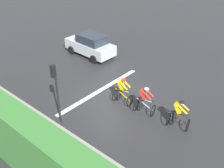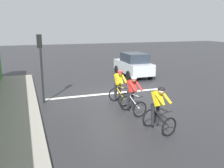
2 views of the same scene
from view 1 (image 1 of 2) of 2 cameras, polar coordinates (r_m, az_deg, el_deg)
The scene contains 10 objects.
ground_plane at distance 16.70m, azimuth -0.67°, elevation -2.25°, with size 80.00×80.00×0.00m, color #28282B.
sidewalk_kerb at distance 12.74m, azimuth -10.22°, elevation -15.28°, with size 2.80×18.81×0.12m, color gray.
stone_wall_low at distance 12.24m, azimuth -13.67°, elevation -16.69°, with size 0.44×18.81×0.57m, color gray.
hedge_wall at distance 11.35m, azimuth -15.61°, elevation -13.60°, with size 1.10×18.81×2.82m, color #387533.
road_marking_stop_line at distance 17.12m, azimuth -2.51°, elevation -1.35°, with size 7.00×0.30×0.01m, color silver.
cyclist_lead at distance 14.15m, azimuth 13.73°, elevation -6.27°, with size 0.90×1.20×1.66m.
cyclist_second at distance 14.85m, azimuth 6.76°, elevation -3.52°, with size 0.86×1.18×1.66m.
cyclist_mid at distance 15.57m, azimuth 2.11°, elevation -1.50°, with size 0.80×1.15×1.66m.
car_silver at distance 21.42m, azimuth -4.54°, elevation 8.18°, with size 1.97×4.15×1.76m.
traffic_light_near_crossing at distance 13.62m, azimuth -11.75°, elevation -0.35°, with size 0.24×0.31×3.34m.
Camera 1 is at (10.40, 9.30, 9.18)m, focal length 43.60 mm.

